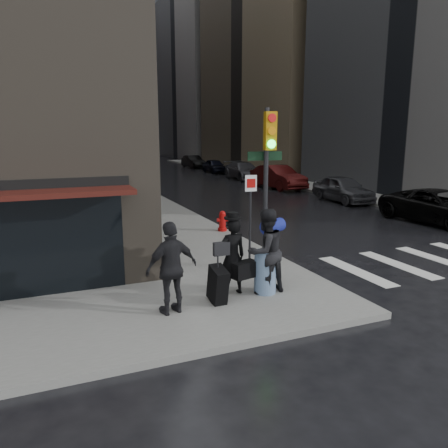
{
  "coord_description": "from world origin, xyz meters",
  "views": [
    {
      "loc": [
        -4.77,
        -8.75,
        3.96
      ],
      "look_at": [
        0.14,
        2.95,
        1.3
      ],
      "focal_mm": 35.0,
      "sensor_mm": 36.0,
      "label": 1
    }
  ],
  "objects_px": {
    "man_jeans": "(265,251)",
    "parked_car_0": "(440,207)",
    "parked_car_2": "(278,177)",
    "parked_car_4": "(215,166)",
    "traffic_light": "(266,168)",
    "parked_car_1": "(343,189)",
    "man_greycoat": "(172,268)",
    "man_overcoat": "(229,261)",
    "parked_car_5": "(193,162)",
    "fire_hydrant": "(222,222)",
    "parked_car_3": "(243,171)"
  },
  "relations": [
    {
      "from": "fire_hydrant",
      "to": "parked_car_2",
      "type": "height_order",
      "value": "parked_car_2"
    },
    {
      "from": "man_overcoat",
      "to": "man_jeans",
      "type": "bearing_deg",
      "value": 168.89
    },
    {
      "from": "traffic_light",
      "to": "parked_car_5",
      "type": "distance_m",
      "value": 38.64
    },
    {
      "from": "parked_car_4",
      "to": "parked_car_5",
      "type": "bearing_deg",
      "value": 91.88
    },
    {
      "from": "parked_car_3",
      "to": "traffic_light",
      "type": "bearing_deg",
      "value": -111.87
    },
    {
      "from": "traffic_light",
      "to": "parked_car_4",
      "type": "xyz_separation_m",
      "value": [
        10.49,
        30.34,
        -2.35
      ]
    },
    {
      "from": "traffic_light",
      "to": "parked_car_0",
      "type": "bearing_deg",
      "value": 23.95
    },
    {
      "from": "man_overcoat",
      "to": "parked_car_4",
      "type": "bearing_deg",
      "value": -111.7
    },
    {
      "from": "man_jeans",
      "to": "parked_car_1",
      "type": "distance_m",
      "value": 16.32
    },
    {
      "from": "man_jeans",
      "to": "parked_car_0",
      "type": "height_order",
      "value": "man_jeans"
    },
    {
      "from": "fire_hydrant",
      "to": "parked_car_2",
      "type": "xyz_separation_m",
      "value": [
        9.2,
        11.77,
        0.33
      ]
    },
    {
      "from": "man_overcoat",
      "to": "parked_car_4",
      "type": "distance_m",
      "value": 34.11
    },
    {
      "from": "fire_hydrant",
      "to": "parked_car_4",
      "type": "relative_size",
      "value": 0.2
    },
    {
      "from": "man_jeans",
      "to": "parked_car_2",
      "type": "height_order",
      "value": "man_jeans"
    },
    {
      "from": "parked_car_0",
      "to": "man_overcoat",
      "type": "bearing_deg",
      "value": -162.45
    },
    {
      "from": "man_overcoat",
      "to": "parked_car_3",
      "type": "distance_m",
      "value": 27.9
    },
    {
      "from": "traffic_light",
      "to": "parked_car_5",
      "type": "bearing_deg",
      "value": 80.82
    },
    {
      "from": "parked_car_1",
      "to": "parked_car_0",
      "type": "bearing_deg",
      "value": -86.65
    },
    {
      "from": "fire_hydrant",
      "to": "parked_car_5",
      "type": "distance_m",
      "value": 33.52
    },
    {
      "from": "fire_hydrant",
      "to": "parked_car_0",
      "type": "relative_size",
      "value": 0.15
    },
    {
      "from": "fire_hydrant",
      "to": "parked_car_0",
      "type": "distance_m",
      "value": 9.87
    },
    {
      "from": "fire_hydrant",
      "to": "parked_car_3",
      "type": "relative_size",
      "value": 0.16
    },
    {
      "from": "man_jeans",
      "to": "parked_car_0",
      "type": "xyz_separation_m",
      "value": [
        11.39,
        4.93,
        -0.44
      ]
    },
    {
      "from": "man_jeans",
      "to": "parked_car_3",
      "type": "relative_size",
      "value": 0.4
    },
    {
      "from": "parked_car_5",
      "to": "parked_car_3",
      "type": "bearing_deg",
      "value": -91.95
    },
    {
      "from": "man_greycoat",
      "to": "fire_hydrant",
      "type": "bearing_deg",
      "value": -131.65
    },
    {
      "from": "man_greycoat",
      "to": "parked_car_4",
      "type": "xyz_separation_m",
      "value": [
        13.75,
        32.31,
        -0.47
      ]
    },
    {
      "from": "man_jeans",
      "to": "parked_car_1",
      "type": "xyz_separation_m",
      "value": [
        11.37,
        11.7,
        -0.43
      ]
    },
    {
      "from": "man_overcoat",
      "to": "fire_hydrant",
      "type": "xyz_separation_m",
      "value": [
        2.54,
        6.54,
        -0.49
      ]
    },
    {
      "from": "traffic_light",
      "to": "parked_car_0",
      "type": "xyz_separation_m",
      "value": [
        10.51,
        3.27,
        -2.28
      ]
    },
    {
      "from": "parked_car_2",
      "to": "parked_car_4",
      "type": "relative_size",
      "value": 1.27
    },
    {
      "from": "traffic_light",
      "to": "parked_car_4",
      "type": "distance_m",
      "value": 32.19
    },
    {
      "from": "man_overcoat",
      "to": "parked_car_2",
      "type": "height_order",
      "value": "man_overcoat"
    },
    {
      "from": "man_greycoat",
      "to": "parked_car_2",
      "type": "relative_size",
      "value": 0.4
    },
    {
      "from": "traffic_light",
      "to": "parked_car_3",
      "type": "height_order",
      "value": "traffic_light"
    },
    {
      "from": "man_greycoat",
      "to": "parked_car_4",
      "type": "relative_size",
      "value": 0.5
    },
    {
      "from": "parked_car_3",
      "to": "parked_car_5",
      "type": "bearing_deg",
      "value": 91.9
    },
    {
      "from": "parked_car_2",
      "to": "man_greycoat",
      "type": "bearing_deg",
      "value": -129.66
    },
    {
      "from": "man_jeans",
      "to": "parked_car_3",
      "type": "distance_m",
      "value": 27.68
    },
    {
      "from": "man_greycoat",
      "to": "parked_car_3",
      "type": "bearing_deg",
      "value": -129.77
    },
    {
      "from": "man_greycoat",
      "to": "fire_hydrant",
      "type": "relative_size",
      "value": 2.5
    },
    {
      "from": "man_overcoat",
      "to": "parked_car_0",
      "type": "xyz_separation_m",
      "value": [
        12.25,
        4.78,
        -0.25
      ]
    },
    {
      "from": "parked_car_2",
      "to": "parked_car_4",
      "type": "distance_m",
      "value": 13.54
    },
    {
      "from": "parked_car_1",
      "to": "man_overcoat",
      "type": "bearing_deg",
      "value": -133.52
    },
    {
      "from": "man_jeans",
      "to": "parked_car_4",
      "type": "distance_m",
      "value": 33.97
    },
    {
      "from": "traffic_light",
      "to": "parked_car_2",
      "type": "distance_m",
      "value": 19.68
    },
    {
      "from": "parked_car_0",
      "to": "parked_car_5",
      "type": "xyz_separation_m",
      "value": [
        0.02,
        33.84,
        -0.04
      ]
    },
    {
      "from": "traffic_light",
      "to": "parked_car_1",
      "type": "xyz_separation_m",
      "value": [
        10.48,
        10.04,
        -2.27
      ]
    },
    {
      "from": "man_greycoat",
      "to": "parked_car_0",
      "type": "relative_size",
      "value": 0.37
    },
    {
      "from": "man_overcoat",
      "to": "parked_car_4",
      "type": "height_order",
      "value": "man_overcoat"
    }
  ]
}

